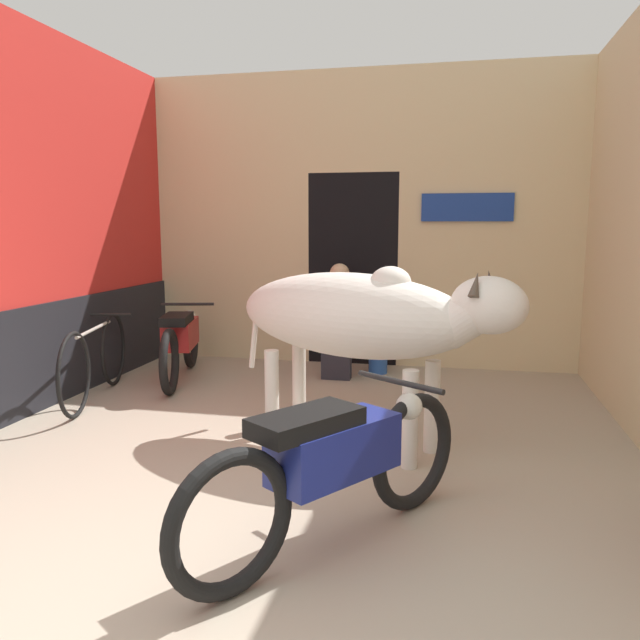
{
  "coord_description": "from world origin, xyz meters",
  "views": [
    {
      "loc": [
        1.09,
        -2.16,
        1.61
      ],
      "look_at": [
        0.14,
        2.21,
        0.93
      ],
      "focal_mm": 35.0,
      "sensor_mm": 36.0,
      "label": 1
    }
  ],
  "objects_px": {
    "motorcycle_near": "(334,462)",
    "shopkeeper_seated": "(339,318)",
    "motorcycle_far": "(181,340)",
    "bicycle": "(96,360)",
    "cow": "(361,317)",
    "plastic_stool": "(378,352)"
  },
  "relations": [
    {
      "from": "bicycle",
      "to": "shopkeeper_seated",
      "type": "relative_size",
      "value": 1.48
    },
    {
      "from": "motorcycle_near",
      "to": "shopkeeper_seated",
      "type": "relative_size",
      "value": 1.36
    },
    {
      "from": "cow",
      "to": "motorcycle_near",
      "type": "bearing_deg",
      "value": -86.46
    },
    {
      "from": "motorcycle_far",
      "to": "shopkeeper_seated",
      "type": "xyz_separation_m",
      "value": [
        1.58,
        0.5,
        0.21
      ]
    },
    {
      "from": "motorcycle_near",
      "to": "shopkeeper_seated",
      "type": "distance_m",
      "value": 3.58
    },
    {
      "from": "motorcycle_far",
      "to": "shopkeeper_seated",
      "type": "distance_m",
      "value": 1.67
    },
    {
      "from": "cow",
      "to": "bicycle",
      "type": "distance_m",
      "value": 2.73
    },
    {
      "from": "motorcycle_far",
      "to": "motorcycle_near",
      "type": "bearing_deg",
      "value": -53.74
    },
    {
      "from": "cow",
      "to": "shopkeeper_seated",
      "type": "relative_size",
      "value": 1.85
    },
    {
      "from": "shopkeeper_seated",
      "to": "bicycle",
      "type": "bearing_deg",
      "value": -146.43
    },
    {
      "from": "cow",
      "to": "shopkeeper_seated",
      "type": "height_order",
      "value": "cow"
    },
    {
      "from": "shopkeeper_seated",
      "to": "motorcycle_near",
      "type": "bearing_deg",
      "value": -79.75
    },
    {
      "from": "motorcycle_far",
      "to": "bicycle",
      "type": "xyz_separation_m",
      "value": [
        -0.45,
        -0.85,
        -0.05
      ]
    },
    {
      "from": "motorcycle_far",
      "to": "bicycle",
      "type": "relative_size",
      "value": 0.99
    },
    {
      "from": "motorcycle_near",
      "to": "cow",
      "type": "bearing_deg",
      "value": 93.54
    },
    {
      "from": "motorcycle_near",
      "to": "shopkeeper_seated",
      "type": "height_order",
      "value": "shopkeeper_seated"
    },
    {
      "from": "shopkeeper_seated",
      "to": "plastic_stool",
      "type": "xyz_separation_m",
      "value": [
        0.4,
        0.23,
        -0.4
      ]
    },
    {
      "from": "motorcycle_near",
      "to": "motorcycle_far",
      "type": "xyz_separation_m",
      "value": [
        -2.21,
        3.01,
        -0.02
      ]
    },
    {
      "from": "motorcycle_far",
      "to": "bicycle",
      "type": "bearing_deg",
      "value": -118.14
    },
    {
      "from": "cow",
      "to": "motorcycle_far",
      "type": "distance_m",
      "value": 2.68
    },
    {
      "from": "cow",
      "to": "shopkeeper_seated",
      "type": "xyz_separation_m",
      "value": [
        -0.54,
        2.05,
        -0.33
      ]
    },
    {
      "from": "motorcycle_near",
      "to": "motorcycle_far",
      "type": "distance_m",
      "value": 3.74
    }
  ]
}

